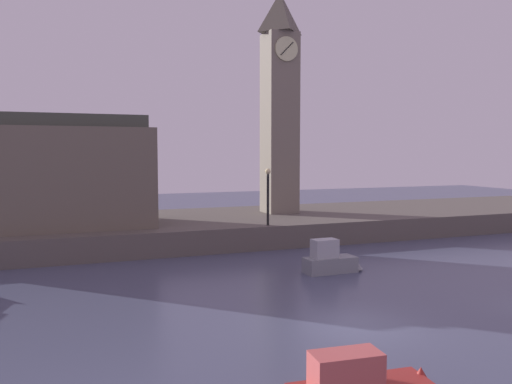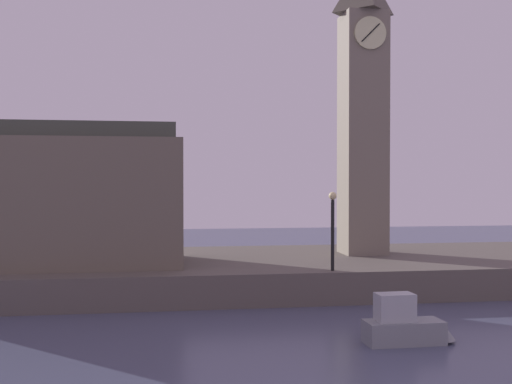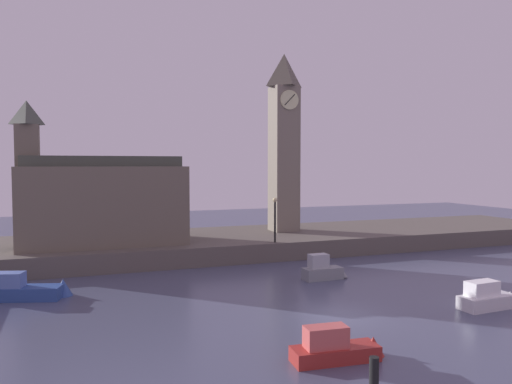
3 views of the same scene
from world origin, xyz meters
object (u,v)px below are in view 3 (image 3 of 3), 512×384
boat_dinghy_red (341,348)px  boat_ferry_white (491,298)px  clock_tower (284,140)px  boat_tour_blue (28,290)px  boat_cruiser_grey (325,270)px  parliament_hall (99,201)px  streetlamp (275,214)px

boat_dinghy_red → boat_ferry_white: bearing=17.3°
clock_tower → boat_ferry_white: bearing=-84.2°
clock_tower → boat_tour_blue: size_ratio=2.97×
clock_tower → boat_dinghy_red: size_ratio=4.04×
boat_cruiser_grey → boat_tour_blue: bearing=175.1°
parliament_hall → boat_cruiser_grey: size_ratio=3.88×
clock_tower → boat_tour_blue: (-21.28, -11.88, -9.53)m
boat_ferry_white → boat_dinghy_red: boat_ferry_white is taller
boat_cruiser_grey → boat_tour_blue: size_ratio=0.58×
clock_tower → boat_ferry_white: (2.31, -22.63, -9.50)m
streetlamp → boat_ferry_white: size_ratio=0.93×
parliament_hall → streetlamp: bearing=-16.4°
streetlamp → boat_tour_blue: bearing=-162.5°
streetlamp → boat_dinghy_red: streetlamp is taller
clock_tower → streetlamp: size_ratio=4.59×
boat_dinghy_red → boat_tour_blue: 18.86m
clock_tower → boat_ferry_white: size_ratio=4.29×
boat_cruiser_grey → boat_tour_blue: (-18.43, 1.58, -0.09)m
boat_cruiser_grey → boat_ferry_white: boat_cruiser_grey is taller
streetlamp → boat_tour_blue: streetlamp is taller
boat_cruiser_grey → boat_tour_blue: 18.49m
clock_tower → streetlamp: 9.56m
boat_cruiser_grey → parliament_hall: bearing=141.5°
streetlamp → boat_tour_blue: size_ratio=0.65×
clock_tower → boat_dinghy_red: bearing=-108.8°
boat_ferry_white → boat_tour_blue: 25.92m
parliament_hall → boat_ferry_white: bearing=-46.7°
boat_ferry_white → boat_dinghy_red: (-11.22, -3.49, -0.06)m
boat_cruiser_grey → streetlamp: bearing=95.3°
streetlamp → boat_ferry_white: bearing=-70.4°
streetlamp → parliament_hall: bearing=163.6°
streetlamp → boat_cruiser_grey: (0.67, -7.17, -3.16)m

